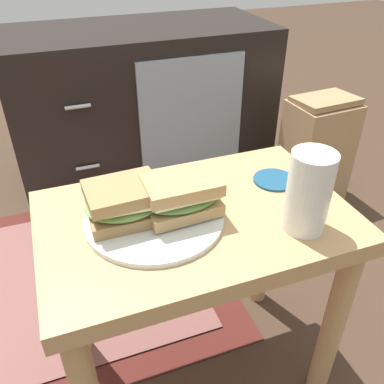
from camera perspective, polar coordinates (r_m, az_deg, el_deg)
ground_plane at (r=1.09m, az=0.40°, el=-22.79°), size 8.00×8.00×0.00m
side_table at (r=0.81m, az=0.50°, el=-8.22°), size 0.56×0.36×0.46m
tv_cabinet at (r=1.67m, az=-6.70°, el=11.88°), size 0.96×0.46×0.58m
area_rug at (r=1.32m, az=-17.77°, el=-11.57°), size 0.94×0.79×0.01m
plate at (r=0.73m, az=-5.20°, el=-3.57°), size 0.25×0.25×0.01m
sandwich_front at (r=0.71m, az=-9.36°, el=-1.44°), size 0.13×0.10×0.07m
sandwich_back at (r=0.71m, az=-1.37°, el=-0.62°), size 0.14×0.10×0.07m
beer_glass at (r=0.71m, az=15.70°, el=-0.16°), size 0.07×0.07×0.14m
coaster at (r=0.85m, az=11.22°, el=1.65°), size 0.08×0.08×0.01m
paper_bag at (r=1.58m, az=16.73°, el=5.59°), size 0.23×0.19×0.40m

